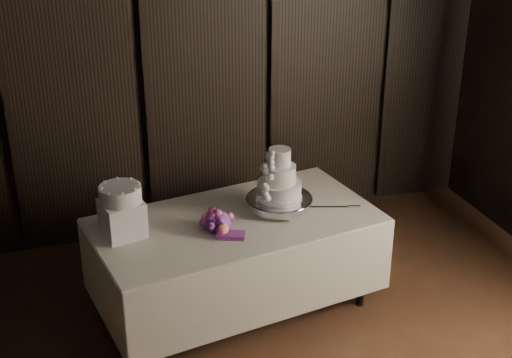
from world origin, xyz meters
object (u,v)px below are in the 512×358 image
at_px(display_table, 236,261).
at_px(cake_stand, 279,203).
at_px(box_pedestal, 122,218).
at_px(wedding_cake, 276,180).
at_px(small_cake, 120,194).
at_px(bouquet, 219,221).

relative_size(display_table, cake_stand, 4.41).
xyz_separation_m(display_table, box_pedestal, (-0.78, 0.02, 0.47)).
xyz_separation_m(display_table, wedding_cake, (0.31, 0.04, 0.58)).
xyz_separation_m(cake_stand, small_cake, (-1.12, -0.04, 0.26)).
xyz_separation_m(cake_stand, bouquet, (-0.50, -0.17, 0.02)).
distance_m(display_table, box_pedestal, 0.91).
bearing_deg(small_cake, cake_stand, 2.02).
bearing_deg(bouquet, box_pedestal, 167.96).
bearing_deg(small_cake, box_pedestal, 0.00).
height_order(bouquet, small_cake, small_cake).
xyz_separation_m(bouquet, box_pedestal, (-0.63, 0.13, 0.06)).
relative_size(display_table, box_pedestal, 8.21).
relative_size(cake_stand, small_cake, 1.74).
height_order(cake_stand, wedding_cake, wedding_cake).
bearing_deg(display_table, bouquet, -151.96).
bearing_deg(small_cake, wedding_cake, 1.24).
bearing_deg(wedding_cake, cake_stand, 9.74).
height_order(display_table, box_pedestal, box_pedestal).
bearing_deg(wedding_cake, bouquet, 178.64).
distance_m(display_table, small_cake, 1.02).
relative_size(cake_stand, wedding_cake, 1.28).
height_order(display_table, wedding_cake, wedding_cake).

